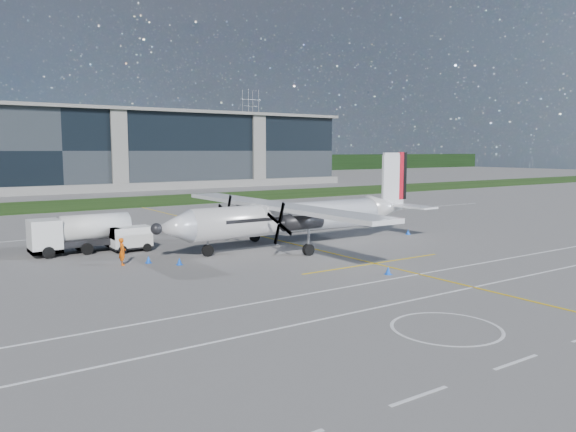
# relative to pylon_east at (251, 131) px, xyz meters

# --- Properties ---
(ground) EXTENTS (400.00, 400.00, 0.00)m
(ground) POSITION_rel_pylon_east_xyz_m (-85.00, -110.00, -15.00)
(ground) COLOR #605D5B
(ground) RESTS_ON ground
(grass_strip) EXTENTS (400.00, 18.00, 0.04)m
(grass_strip) POSITION_rel_pylon_east_xyz_m (-85.00, -102.00, -14.98)
(grass_strip) COLOR #19360E
(grass_strip) RESTS_ON ground
(terminal_building) EXTENTS (120.00, 20.00, 15.00)m
(terminal_building) POSITION_rel_pylon_east_xyz_m (-85.00, -70.00, -7.50)
(terminal_building) COLOR black
(terminal_building) RESTS_ON ground
(tree_line) EXTENTS (400.00, 6.00, 6.00)m
(tree_line) POSITION_rel_pylon_east_xyz_m (-85.00, -10.00, -12.00)
(tree_line) COLOR black
(tree_line) RESTS_ON ground
(pylon_east) EXTENTS (9.00, 4.60, 30.00)m
(pylon_east) POSITION_rel_pylon_east_xyz_m (0.00, 0.00, 0.00)
(pylon_east) COLOR gray
(pylon_east) RESTS_ON ground
(yellow_taxiway_centerline) EXTENTS (0.20, 70.00, 0.01)m
(yellow_taxiway_centerline) POSITION_rel_pylon_east_xyz_m (-82.00, -140.00, -14.99)
(yellow_taxiway_centerline) COLOR yellow
(yellow_taxiway_centerline) RESTS_ON ground
(white_lane_line) EXTENTS (90.00, 0.15, 0.01)m
(white_lane_line) POSITION_rel_pylon_east_xyz_m (-85.00, -164.00, -14.99)
(white_lane_line) COLOR white
(white_lane_line) RESTS_ON ground
(turboprop_aircraft) EXTENTS (23.86, 24.74, 7.42)m
(turboprop_aircraft) POSITION_rel_pylon_east_xyz_m (-82.20, -147.36, -11.29)
(turboprop_aircraft) COLOR silver
(turboprop_aircraft) RESTS_ON ground
(fuel_tanker_truck) EXTENTS (7.57, 2.46, 2.84)m
(fuel_tanker_truck) POSITION_rel_pylon_east_xyz_m (-97.82, -140.75, -13.58)
(fuel_tanker_truck) COLOR silver
(fuel_tanker_truck) RESTS_ON ground
(baggage_tug) EXTENTS (3.08, 1.85, 1.85)m
(baggage_tug) POSITION_rel_pylon_east_xyz_m (-93.99, -142.16, -14.07)
(baggage_tug) COLOR white
(baggage_tug) RESTS_ON ground
(ground_crew_person) EXTENTS (0.78, 0.97, 2.09)m
(ground_crew_person) POSITION_rel_pylon_east_xyz_m (-96.21, -147.01, -13.95)
(ground_crew_person) COLOR #F25907
(ground_crew_person) RESTS_ON ground
(safety_cone_nose_port) EXTENTS (0.36, 0.36, 0.50)m
(safety_cone_nose_port) POSITION_rel_pylon_east_xyz_m (-93.06, -149.06, -14.75)
(safety_cone_nose_port) COLOR blue
(safety_cone_nose_port) RESTS_ON ground
(safety_cone_tail) EXTENTS (0.36, 0.36, 0.50)m
(safety_cone_tail) POSITION_rel_pylon_east_xyz_m (-70.44, -147.98, -14.75)
(safety_cone_tail) COLOR blue
(safety_cone_tail) RESTS_ON ground
(safety_cone_fwd) EXTENTS (0.36, 0.36, 0.50)m
(safety_cone_fwd) POSITION_rel_pylon_east_xyz_m (-94.55, -147.31, -14.75)
(safety_cone_fwd) COLOR blue
(safety_cone_fwd) RESTS_ON ground
(safety_cone_portwing) EXTENTS (0.36, 0.36, 0.50)m
(safety_cone_portwing) POSITION_rel_pylon_east_xyz_m (-83.62, -158.96, -14.75)
(safety_cone_portwing) COLOR blue
(safety_cone_portwing) RESTS_ON ground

